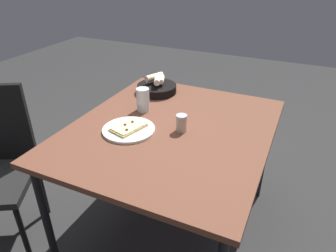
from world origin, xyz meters
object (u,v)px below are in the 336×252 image
at_px(dining_table, 171,136).
at_px(beer_glass, 143,101).
at_px(pizza_plate, 129,129).
at_px(bread_basket, 157,87).
at_px(pepper_shaker, 181,124).

bearing_deg(dining_table, beer_glass, 153.46).
height_order(pizza_plate, bread_basket, bread_basket).
bearing_deg(beer_glass, dining_table, -26.54).
bearing_deg(dining_table, pepper_shaker, -12.12).
xyz_separation_m(dining_table, pizza_plate, (-0.18, -0.13, 0.07)).
height_order(bread_basket, beer_glass, beer_glass).
bearing_deg(pizza_plate, dining_table, 35.14).
xyz_separation_m(dining_table, pepper_shaker, (0.07, -0.01, 0.10)).
xyz_separation_m(bread_basket, beer_glass, (0.05, -0.28, 0.03)).
distance_m(pizza_plate, beer_glass, 0.25).
distance_m(pizza_plate, bread_basket, 0.54).
height_order(pizza_plate, beer_glass, beer_glass).
bearing_deg(dining_table, bread_basket, 125.43).
relative_size(pizza_plate, pepper_shaker, 3.01).
bearing_deg(beer_glass, pizza_plate, -79.05).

